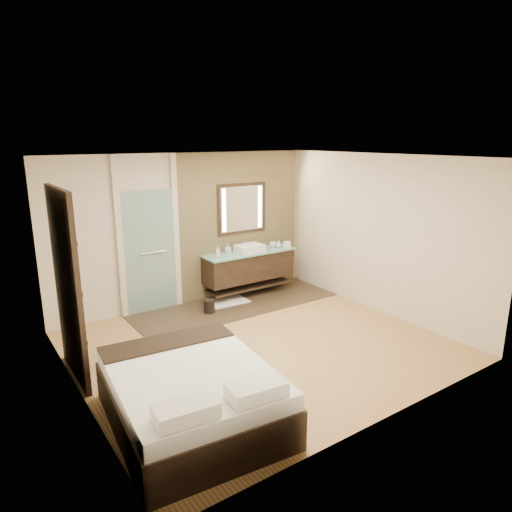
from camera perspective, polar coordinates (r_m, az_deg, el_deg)
floor at (r=6.82m, az=0.41°, el=-11.05°), size 5.00×5.00×0.00m
tile_strip at (r=8.35m, az=-2.50°, el=-6.06°), size 3.80×1.30×0.01m
stone_wall at (r=8.74m, az=-1.95°, el=4.06°), size 2.60×0.08×2.70m
vanity at (r=8.68m, az=-0.86°, el=-1.24°), size 1.85×0.55×0.88m
mirror_unit at (r=8.65m, az=-1.77°, el=5.96°), size 1.06×0.04×0.96m
frosted_door at (r=7.96m, az=-13.20°, el=1.09°), size 1.10×0.12×2.70m
shoji_partition at (r=6.00m, az=-22.49°, el=-3.44°), size 0.06×1.20×2.40m
bed at (r=5.08m, az=-8.03°, el=-16.83°), size 1.77×2.13×0.76m
bath_mat at (r=8.47m, az=-3.58°, el=-5.68°), size 0.74×0.53×0.02m
waste_bin at (r=7.97m, az=-5.87°, el=-6.28°), size 0.24×0.24×0.24m
tissue_box at (r=8.98m, az=3.88°, el=1.48°), size 0.16×0.16×0.10m
soap_bottle_a at (r=8.22m, az=-4.78°, el=0.58°), size 0.09×0.09×0.20m
soap_bottle_b at (r=8.45m, az=-3.51°, el=0.91°), size 0.10×0.10×0.18m
soap_bottle_c at (r=8.90m, az=2.87°, el=1.51°), size 0.12×0.12×0.14m
cup at (r=8.94m, az=2.14°, el=1.45°), size 0.15×0.15×0.10m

